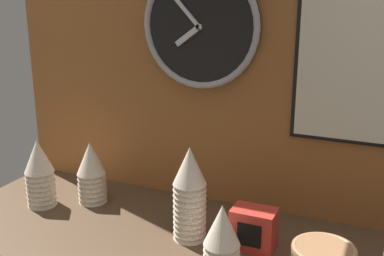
{
  "coord_description": "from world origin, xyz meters",
  "views": [
    {
      "loc": [
        0.41,
        -1.07,
        0.66
      ],
      "look_at": [
        -0.08,
        0.04,
        0.3
      ],
      "focal_mm": 45.0,
      "sensor_mm": 36.0,
      "label": 1
    }
  ],
  "objects_px": {
    "cup_stack_far_left": "(39,173)",
    "menu_board": "(365,28)",
    "cup_stack_left": "(91,172)",
    "napkin_dispenser": "(254,229)",
    "wall_clock": "(200,27)",
    "cup_stack_center_right": "(222,237)",
    "cup_stack_center": "(189,194)"
  },
  "relations": [
    {
      "from": "cup_stack_center_right",
      "to": "cup_stack_center",
      "type": "height_order",
      "value": "cup_stack_center"
    },
    {
      "from": "wall_clock",
      "to": "cup_stack_center",
      "type": "bearing_deg",
      "value": -73.36
    },
    {
      "from": "cup_stack_far_left",
      "to": "napkin_dispenser",
      "type": "bearing_deg",
      "value": 2.11
    },
    {
      "from": "cup_stack_far_left",
      "to": "wall_clock",
      "type": "distance_m",
      "value": 0.66
    },
    {
      "from": "cup_stack_center_right",
      "to": "wall_clock",
      "type": "relative_size",
      "value": 0.46
    },
    {
      "from": "cup_stack_far_left",
      "to": "napkin_dispenser",
      "type": "relative_size",
      "value": 1.88
    },
    {
      "from": "cup_stack_center",
      "to": "napkin_dispenser",
      "type": "height_order",
      "value": "cup_stack_center"
    },
    {
      "from": "cup_stack_left",
      "to": "menu_board",
      "type": "height_order",
      "value": "menu_board"
    },
    {
      "from": "cup_stack_center_right",
      "to": "cup_stack_left",
      "type": "bearing_deg",
      "value": 159.79
    },
    {
      "from": "menu_board",
      "to": "napkin_dispenser",
      "type": "relative_size",
      "value": 5.46
    },
    {
      "from": "cup_stack_far_left",
      "to": "menu_board",
      "type": "distance_m",
      "value": 1.03
    },
    {
      "from": "cup_stack_far_left",
      "to": "menu_board",
      "type": "bearing_deg",
      "value": 15.55
    },
    {
      "from": "cup_stack_left",
      "to": "napkin_dispenser",
      "type": "height_order",
      "value": "cup_stack_left"
    },
    {
      "from": "cup_stack_center_right",
      "to": "napkin_dispenser",
      "type": "relative_size",
      "value": 1.46
    },
    {
      "from": "cup_stack_center",
      "to": "menu_board",
      "type": "distance_m",
      "value": 0.62
    },
    {
      "from": "cup_stack_center",
      "to": "menu_board",
      "type": "relative_size",
      "value": 0.42
    },
    {
      "from": "wall_clock",
      "to": "napkin_dispenser",
      "type": "relative_size",
      "value": 3.2
    },
    {
      "from": "napkin_dispenser",
      "to": "cup_stack_center_right",
      "type": "bearing_deg",
      "value": -109.3
    },
    {
      "from": "cup_stack_center_right",
      "to": "cup_stack_far_left",
      "type": "relative_size",
      "value": 0.78
    },
    {
      "from": "cup_stack_far_left",
      "to": "cup_stack_center",
      "type": "bearing_deg",
      "value": -0.06
    },
    {
      "from": "cup_stack_left",
      "to": "napkin_dispenser",
      "type": "bearing_deg",
      "value": -6.64
    },
    {
      "from": "menu_board",
      "to": "napkin_dispenser",
      "type": "distance_m",
      "value": 0.59
    },
    {
      "from": "cup_stack_center",
      "to": "wall_clock",
      "type": "xyz_separation_m",
      "value": [
        -0.07,
        0.24,
        0.42
      ]
    },
    {
      "from": "cup_stack_far_left",
      "to": "napkin_dispenser",
      "type": "xyz_separation_m",
      "value": [
        0.68,
        0.03,
        -0.05
      ]
    },
    {
      "from": "cup_stack_center",
      "to": "wall_clock",
      "type": "bearing_deg",
      "value": 106.64
    },
    {
      "from": "cup_stack_far_left",
      "to": "cup_stack_left",
      "type": "bearing_deg",
      "value": 34.32
    },
    {
      "from": "cup_stack_far_left",
      "to": "wall_clock",
      "type": "xyz_separation_m",
      "value": [
        0.44,
        0.24,
        0.44
      ]
    },
    {
      "from": "cup_stack_far_left",
      "to": "wall_clock",
      "type": "relative_size",
      "value": 0.59
    },
    {
      "from": "cup_stack_far_left",
      "to": "menu_board",
      "type": "height_order",
      "value": "menu_board"
    },
    {
      "from": "cup_stack_left",
      "to": "cup_stack_center",
      "type": "bearing_deg",
      "value": -13.37
    },
    {
      "from": "cup_stack_center_right",
      "to": "cup_stack_center",
      "type": "bearing_deg",
      "value": 143.22
    },
    {
      "from": "cup_stack_center_right",
      "to": "napkin_dispenser",
      "type": "xyz_separation_m",
      "value": [
        0.04,
        0.12,
        -0.03
      ]
    }
  ]
}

